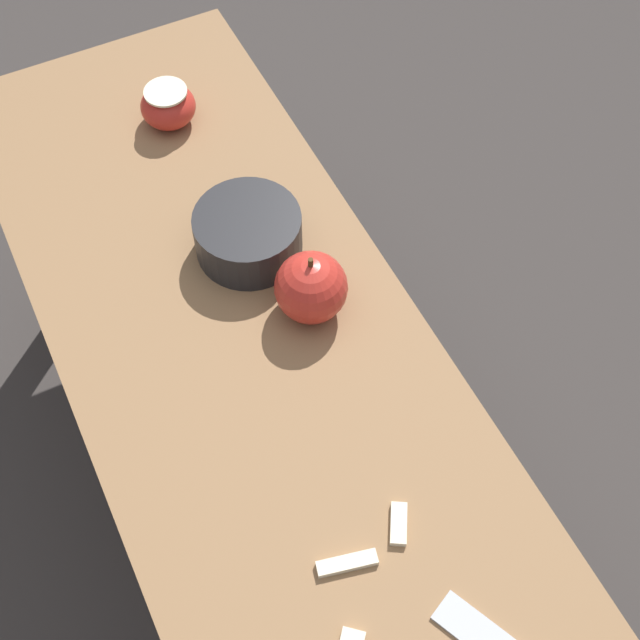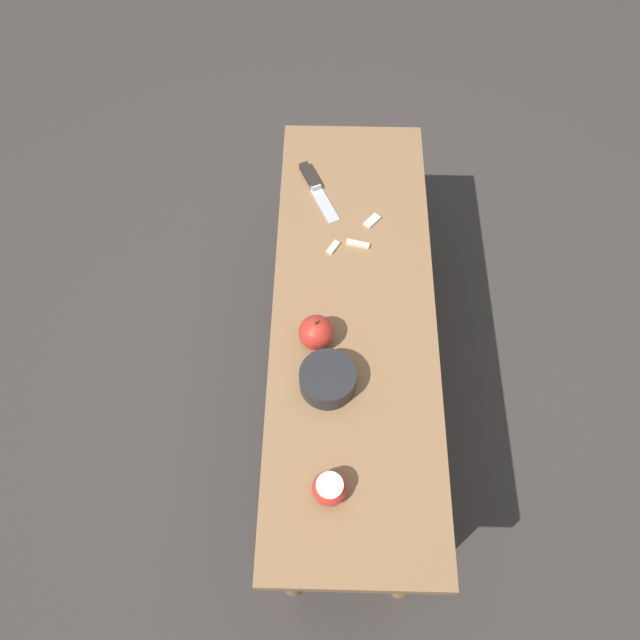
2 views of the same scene
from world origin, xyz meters
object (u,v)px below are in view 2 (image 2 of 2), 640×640
object	(u,v)px
knife	(314,184)
apple_cut	(330,488)
apple_whole	(316,333)
bowl	(328,379)
wooden_bench	(353,323)

from	to	relation	value
knife	apple_cut	xyz separation A→B (m)	(0.81, 0.05, 0.02)
apple_whole	apple_cut	bearing A→B (deg)	5.82
apple_whole	bowl	size ratio (longest dim) A/B	0.73
knife	apple_whole	world-z (taller)	apple_whole
knife	apple_whole	xyz separation A→B (m)	(0.47, 0.02, 0.03)
wooden_bench	apple_whole	bearing A→B (deg)	-45.55
knife	apple_cut	bearing A→B (deg)	-21.15
wooden_bench	knife	bearing A→B (deg)	-164.71
apple_whole	apple_cut	size ratio (longest dim) A/B	1.29
apple_cut	bowl	distance (m)	0.24
wooden_bench	apple_whole	world-z (taller)	apple_whole
wooden_bench	bowl	size ratio (longest dim) A/B	9.84
apple_cut	bowl	xyz separation A→B (m)	(-0.24, -0.01, 0.00)
knife	apple_whole	size ratio (longest dim) A/B	2.20
bowl	knife	bearing A→B (deg)	-175.44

